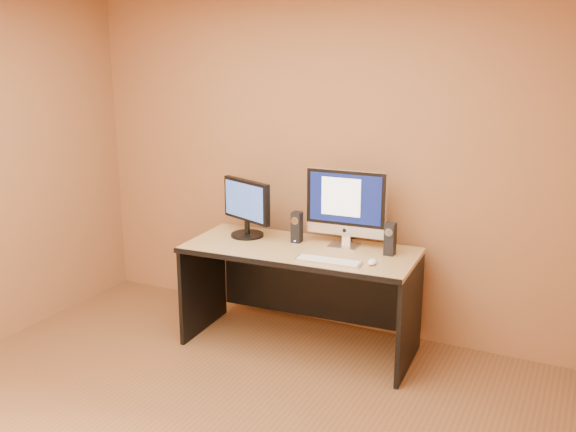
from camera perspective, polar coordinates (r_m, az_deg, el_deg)
The scene contains 10 objects.
walls at distance 3.22m, azimuth -11.31°, elevation -0.77°, with size 4.00×4.00×2.60m, color #8F5B39, non-canonical shape.
desk at distance 4.70m, azimuth 1.05°, elevation -7.30°, with size 1.65×0.72×0.76m, color tan, non-canonical shape.
imac at distance 4.55m, azimuth 5.06°, elevation 0.71°, with size 0.59×0.22×0.57m, color silver, non-canonical shape.
second_monitor at distance 4.80m, azimuth -3.68°, elevation 0.68°, with size 0.49×0.25×0.43m, color black, non-canonical shape.
speaker_left at distance 4.67m, azimuth 0.79°, elevation -1.00°, with size 0.07×0.07×0.23m, color black, non-canonical shape.
speaker_right at distance 4.44m, azimuth 9.07°, elevation -2.03°, with size 0.07×0.07×0.23m, color black, non-canonical shape.
keyboard at distance 4.28m, azimuth 3.62°, elevation -3.99°, with size 0.44×0.12×0.02m, color silver.
mouse at distance 4.26m, azimuth 7.49°, elevation -4.04°, with size 0.06×0.11×0.04m, color white.
cable_a at distance 4.74m, azimuth 5.68°, elevation -2.21°, with size 0.01×0.01×0.23m, color black.
cable_b at distance 4.76m, azimuth 5.18°, elevation -2.12°, with size 0.01×0.01×0.19m, color black.
Camera 1 is at (1.92, -2.45, 2.15)m, focal length 40.00 mm.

